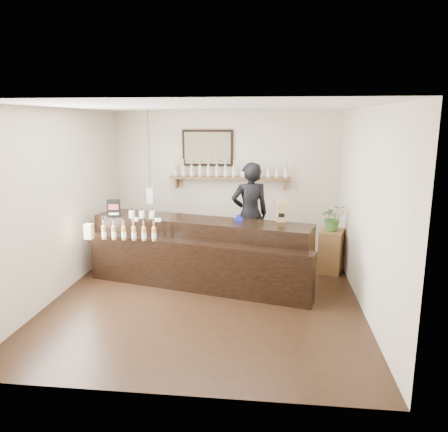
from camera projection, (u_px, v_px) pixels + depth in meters
name	position (u px, v px, depth m)	size (l,w,h in m)	color
ground	(208.00, 295.00, 6.67)	(5.00, 5.00, 0.00)	black
room_shell	(207.00, 185.00, 6.31)	(5.00, 5.00, 5.00)	beige
back_wall_decor	(218.00, 165.00, 8.62)	(2.66, 0.96, 1.69)	brown
counter	(199.00, 254.00, 7.14)	(3.72, 1.84, 1.20)	black
promo_sign	(114.00, 209.00, 7.25)	(0.22, 0.07, 0.31)	black
paper_bag	(282.00, 212.00, 6.95)	(0.16, 0.12, 0.33)	#A17F4D
tape_dispenser	(238.00, 218.00, 7.02)	(0.14, 0.08, 0.11)	#1825A9
side_cabinet	(331.00, 251.00, 7.65)	(0.51, 0.60, 0.74)	brown
potted_plant	(333.00, 218.00, 7.52)	(0.42, 0.36, 0.46)	#3E702D
shopkeeper	(250.00, 208.00, 7.89)	(0.78, 0.51, 2.14)	black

